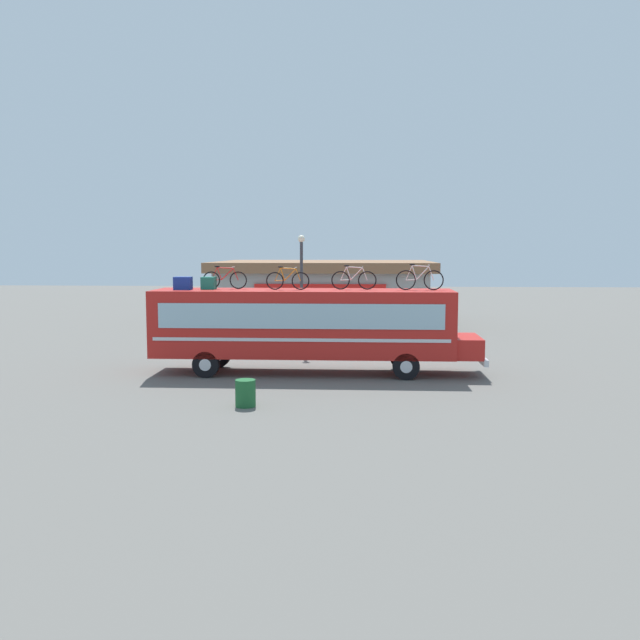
{
  "coord_description": "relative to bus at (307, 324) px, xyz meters",
  "views": [
    {
      "loc": [
        2.13,
        -25.34,
        4.62
      ],
      "look_at": [
        0.64,
        0.0,
        2.0
      ],
      "focal_mm": 38.71,
      "sensor_mm": 36.0,
      "label": 1
    }
  ],
  "objects": [
    {
      "name": "rooftop_bicycle_3",
      "position": [
        1.72,
        0.3,
        1.64
      ],
      "size": [
        1.68,
        0.44,
        0.91
      ],
      "color": "black",
      "rests_on": "bus"
    },
    {
      "name": "street_lamp",
      "position": [
        -0.66,
        5.29,
        1.27
      ],
      "size": [
        0.32,
        0.32,
        5.23
      ],
      "color": "#38383D",
      "rests_on": "ground"
    },
    {
      "name": "rooftop_bicycle_2",
      "position": [
        -0.72,
        -0.01,
        1.63
      ],
      "size": [
        1.61,
        0.44,
        0.88
      ],
      "color": "black",
      "rests_on": "bus"
    },
    {
      "name": "luggage_bag_2",
      "position": [
        -3.72,
        0.23,
        1.49
      ],
      "size": [
        0.5,
        0.56,
        0.46
      ],
      "primitive_type": "cube",
      "color": "#1E7F66",
      "rests_on": "bus"
    },
    {
      "name": "rooftop_bicycle_4",
      "position": [
        4.14,
        0.09,
        1.66
      ],
      "size": [
        1.75,
        0.44,
        0.97
      ],
      "color": "black",
      "rests_on": "bus"
    },
    {
      "name": "luggage_bag_1",
      "position": [
        -4.61,
        -0.13,
        1.5
      ],
      "size": [
        0.64,
        0.44,
        0.48
      ],
      "primitive_type": "cube",
      "color": "#193899",
      "rests_on": "bus"
    },
    {
      "name": "trash_bin",
      "position": [
        -1.39,
        -5.58,
        -1.46
      ],
      "size": [
        0.6,
        0.6,
        0.8
      ],
      "primitive_type": "cylinder",
      "color": "#1E592D",
      "rests_on": "ground"
    },
    {
      "name": "ground_plane",
      "position": [
        -0.15,
        0.0,
        -1.86
      ],
      "size": [
        120.0,
        120.0,
        0.0
      ],
      "primitive_type": "plane",
      "color": "#605E59"
    },
    {
      "name": "rooftop_bicycle_1",
      "position": [
        -3.15,
        0.43,
        1.63
      ],
      "size": [
        1.69,
        0.44,
        0.88
      ],
      "color": "black",
      "rests_on": "bus"
    },
    {
      "name": "bus",
      "position": [
        0.0,
        0.0,
        0.0
      ],
      "size": [
        12.17,
        2.54,
        3.12
      ],
      "color": "red",
      "rests_on": "ground"
    },
    {
      "name": "roadside_building",
      "position": [
        -0.24,
        17.03,
        0.12
      ],
      "size": [
        12.93,
        10.46,
        3.87
      ],
      "color": "#9E9E99",
      "rests_on": "ground"
    }
  ]
}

